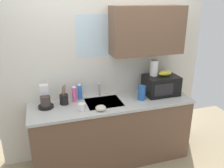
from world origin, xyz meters
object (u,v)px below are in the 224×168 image
dish_soap_bottle_blue (80,91)px  cereal_canister (142,93)px  coffee_maker (45,99)px  microwave (161,85)px  mug_white (82,107)px  utensil_crock (64,99)px  banana_bunch (165,73)px  dish_soap_bottle_pink (74,94)px  paper_towel_roll (154,68)px  small_bowl (101,108)px

dish_soap_bottle_blue → cereal_canister: size_ratio=1.21×
coffee_maker → microwave: bearing=-2.2°
cereal_canister → mug_white: 0.83m
microwave → mug_white: bearing=-170.8°
dish_soap_bottle_blue → utensil_crock: utensil_crock is taller
banana_bunch → dish_soap_bottle_pink: (-1.26, 0.11, -0.20)m
microwave → mug_white: size_ratio=4.84×
paper_towel_roll → mug_white: bearing=-167.3°
paper_towel_roll → utensil_crock: paper_towel_roll is taller
paper_towel_roll → cereal_canister: (-0.24, -0.15, -0.28)m
microwave → dish_soap_bottle_blue: (-1.13, 0.16, -0.02)m
coffee_maker → dish_soap_bottle_blue: coffee_maker is taller
banana_bunch → dish_soap_bottle_pink: bearing=175.1°
banana_bunch → paper_towel_roll: size_ratio=0.91×
dish_soap_bottle_pink → small_bowl: size_ratio=1.78×
mug_white → utensil_crock: size_ratio=0.36×
dish_soap_bottle_pink → cereal_canister: bearing=-13.5°
microwave → dish_soap_bottle_pink: (-1.21, 0.11, -0.03)m
banana_bunch → microwave: bearing=-178.2°
banana_bunch → small_bowl: (-1.00, -0.25, -0.27)m
dish_soap_bottle_pink → cereal_canister: dish_soap_bottle_pink is taller
dish_soap_bottle_blue → mug_white: 0.36m
banana_bunch → paper_towel_roll: bearing=161.6°
coffee_maker → utensil_crock: coffee_maker is taller
utensil_crock → microwave: bearing=-3.0°
paper_towel_roll → dish_soap_bottle_blue: paper_towel_roll is taller
coffee_maker → dish_soap_bottle_blue: bearing=12.8°
paper_towel_roll → microwave: bearing=-27.4°
banana_bunch → utensil_crock: (-1.40, 0.07, -0.24)m
cereal_canister → small_bowl: 0.63m
banana_bunch → small_bowl: banana_bunch is taller
microwave → paper_towel_roll: (-0.10, 0.05, 0.24)m
cereal_canister → microwave: bearing=16.2°
dish_soap_bottle_blue → small_bowl: size_ratio=1.82×
banana_bunch → coffee_maker: size_ratio=0.71×
paper_towel_roll → cereal_canister: bearing=-148.0°
dish_soap_bottle_pink → small_bowl: dish_soap_bottle_pink is taller
dish_soap_bottle_pink → coffee_maker: bearing=-172.3°
mug_white → small_bowl: 0.23m
coffee_maker → utensil_crock: 0.23m
coffee_maker → paper_towel_roll: bearing=-0.3°
microwave → banana_bunch: bearing=1.8°
small_bowl → banana_bunch: bearing=14.1°
dish_soap_bottle_pink → mug_white: 0.31m
microwave → mug_white: (-1.17, -0.19, -0.09)m
dish_soap_bottle_blue → cereal_canister: 0.83m
coffee_maker → small_bowl: 0.71m
dish_soap_bottle_blue → mug_white: dish_soap_bottle_blue is taller
utensil_crock → dish_soap_bottle_blue: bearing=22.3°
paper_towel_roll → mug_white: size_ratio=2.32×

